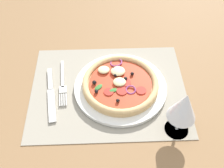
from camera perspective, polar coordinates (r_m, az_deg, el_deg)
ground_plane at (r=83.14cm, az=-0.73°, el=-1.70°), size 190.00×140.00×2.40cm
placemat at (r=82.05cm, az=-0.74°, el=-1.09°), size 45.90×35.52×0.40cm
plate at (r=81.86cm, az=1.72°, el=-0.42°), size 27.32×27.32×1.16cm
pizza at (r=80.63cm, az=1.70°, el=0.39°), size 22.42×22.42×2.61cm
fork at (r=83.94cm, az=-10.19°, el=-0.14°), size 3.19×18.06×0.44cm
knife at (r=82.23cm, az=-12.53°, el=-2.08°), size 4.66×20.02×0.62cm
wine_glass at (r=67.99cm, az=14.67°, el=-4.72°), size 7.20×7.20×14.90cm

